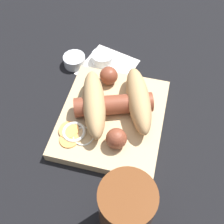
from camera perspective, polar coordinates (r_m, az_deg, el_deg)
ground_plane at (r=0.53m, az=0.00°, el=-1.85°), size 3.00×3.00×0.00m
food_tray at (r=0.53m, az=0.00°, el=-1.25°), size 0.21×0.19×0.02m
bread_roll at (r=0.50m, az=0.88°, el=2.21°), size 0.18×0.16×0.05m
sausage at (r=0.51m, az=0.05°, el=1.53°), size 0.17×0.15×0.04m
pickled_veggies at (r=0.50m, az=-7.88°, el=-4.23°), size 0.06×0.07×0.01m
napkin at (r=0.62m, az=-0.88°, el=9.12°), size 0.13×0.13×0.00m
condiment_cup_near at (r=0.63m, az=-1.91°, el=10.83°), size 0.05×0.05×0.02m
condiment_cup_far at (r=0.63m, az=-7.61°, el=10.23°), size 0.05×0.05×0.02m
drink_glass at (r=0.40m, az=2.83°, el=-19.39°), size 0.07×0.07×0.13m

